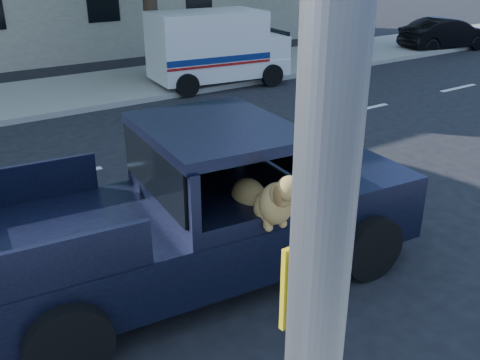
# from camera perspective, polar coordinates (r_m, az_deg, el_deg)

# --- Properties ---
(ground) EXTENTS (120.00, 120.00, 0.00)m
(ground) POSITION_cam_1_polar(r_m,az_deg,el_deg) (7.42, -10.79, -8.22)
(ground) COLOR black
(ground) RESTS_ON ground
(lane_stripes) EXTENTS (21.60, 0.14, 0.01)m
(lane_stripes) POSITION_cam_1_polar(r_m,az_deg,el_deg) (10.96, -8.74, 2.66)
(lane_stripes) COLOR silver
(lane_stripes) RESTS_ON ground
(pickup_truck) EXTENTS (5.68, 3.09, 1.96)m
(pickup_truck) POSITION_cam_1_polar(r_m,az_deg,el_deg) (6.62, -5.06, -5.33)
(pickup_truck) COLOR black
(pickup_truck) RESTS_ON ground
(mail_truck) EXTENTS (4.19, 2.44, 2.19)m
(mail_truck) POSITION_cam_1_polar(r_m,az_deg,el_deg) (16.45, -2.61, 13.31)
(mail_truck) COLOR silver
(mail_truck) RESTS_ON ground
(parked_sedan) EXTENTS (2.23, 4.09, 1.28)m
(parked_sedan) POSITION_cam_1_polar(r_m,az_deg,el_deg) (24.24, 21.16, 14.33)
(parked_sedan) COLOR black
(parked_sedan) RESTS_ON ground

